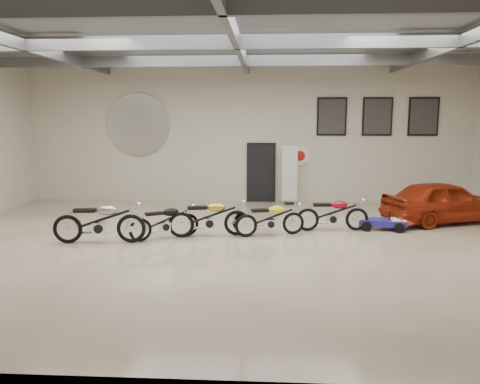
# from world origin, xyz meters

# --- Properties ---
(floor) EXTENTS (16.00, 12.00, 0.01)m
(floor) POSITION_xyz_m (0.00, 0.00, 0.00)
(floor) COLOR beige
(floor) RESTS_ON ground
(ceiling) EXTENTS (16.00, 12.00, 0.01)m
(ceiling) POSITION_xyz_m (0.00, 0.00, 5.00)
(ceiling) COLOR gray
(ceiling) RESTS_ON back_wall
(back_wall) EXTENTS (16.00, 0.02, 5.00)m
(back_wall) POSITION_xyz_m (0.00, 6.00, 2.50)
(back_wall) COLOR beige
(back_wall) RESTS_ON floor
(ceiling_beams) EXTENTS (15.80, 11.80, 0.32)m
(ceiling_beams) POSITION_xyz_m (0.00, 0.00, 4.75)
(ceiling_beams) COLOR #595B61
(ceiling_beams) RESTS_ON ceiling
(door) EXTENTS (0.92, 0.08, 2.10)m
(door) POSITION_xyz_m (0.50, 5.95, 1.05)
(door) COLOR black
(door) RESTS_ON back_wall
(logo_plaque) EXTENTS (2.30, 0.06, 1.16)m
(logo_plaque) POSITION_xyz_m (-4.00, 5.95, 2.80)
(logo_plaque) COLOR silver
(logo_plaque) RESTS_ON back_wall
(poster_left) EXTENTS (1.05, 0.08, 1.35)m
(poster_left) POSITION_xyz_m (3.00, 5.96, 3.10)
(poster_left) COLOR black
(poster_left) RESTS_ON back_wall
(poster_mid) EXTENTS (1.05, 0.08, 1.35)m
(poster_mid) POSITION_xyz_m (4.60, 5.96, 3.10)
(poster_mid) COLOR black
(poster_mid) RESTS_ON back_wall
(poster_right) EXTENTS (1.05, 0.08, 1.35)m
(poster_right) POSITION_xyz_m (6.20, 5.96, 3.10)
(poster_right) COLOR black
(poster_right) RESTS_ON back_wall
(oil_sign) EXTENTS (0.72, 0.10, 0.72)m
(oil_sign) POSITION_xyz_m (1.90, 5.95, 1.70)
(oil_sign) COLOR white
(oil_sign) RESTS_ON back_wall
(banner_stand) EXTENTS (0.58, 0.30, 2.02)m
(banner_stand) POSITION_xyz_m (1.51, 5.50, 1.01)
(banner_stand) COLOR white
(banner_stand) RESTS_ON floor
(motorcycle_silver) EXTENTS (2.26, 0.90, 1.15)m
(motorcycle_silver) POSITION_xyz_m (-3.38, -0.08, 0.57)
(motorcycle_silver) COLOR silver
(motorcycle_silver) RESTS_ON floor
(motorcycle_black) EXTENTS (1.84, 1.42, 0.94)m
(motorcycle_black) POSITION_xyz_m (-1.87, 0.44, 0.47)
(motorcycle_black) COLOR silver
(motorcycle_black) RESTS_ON floor
(motorcycle_gold) EXTENTS (2.14, 1.06, 1.07)m
(motorcycle_gold) POSITION_xyz_m (-0.77, 0.72, 0.53)
(motorcycle_gold) COLOR silver
(motorcycle_gold) RESTS_ON floor
(motorcycle_yellow) EXTENTS (1.92, 1.05, 0.95)m
(motorcycle_yellow) POSITION_xyz_m (0.80, 0.90, 0.48)
(motorcycle_yellow) COLOR silver
(motorcycle_yellow) RESTS_ON floor
(motorcycle_red) EXTENTS (1.99, 0.79, 1.01)m
(motorcycle_red) POSITION_xyz_m (2.50, 1.53, 0.50)
(motorcycle_red) COLOR silver
(motorcycle_red) RESTS_ON floor
(go_kart) EXTENTS (1.59, 0.90, 0.55)m
(go_kart) POSITION_xyz_m (4.02, 1.71, 0.27)
(go_kart) COLOR navy
(go_kart) RESTS_ON floor
(vintage_car) EXTENTS (2.63, 3.93, 1.24)m
(vintage_car) POSITION_xyz_m (5.89, 2.77, 0.62)
(vintage_car) COLOR maroon
(vintage_car) RESTS_ON floor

